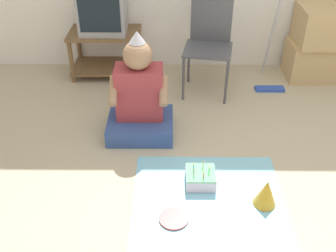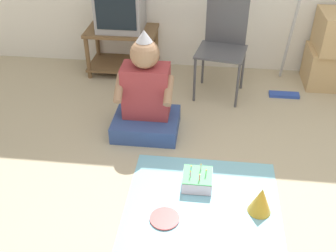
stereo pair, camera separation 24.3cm
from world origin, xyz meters
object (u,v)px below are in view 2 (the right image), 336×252
object	(u,v)px
party_hat_blue	(261,200)
folding_chair	(223,42)
dust_mop	(289,58)
birthday_cake	(197,180)
tv	(120,7)
paper_plate	(165,218)
person_seated	(146,99)

from	to	relation	value
party_hat_blue	folding_chair	bearing A→B (deg)	99.68
dust_mop	birthday_cake	size ratio (longest dim) A/B	5.90
tv	dust_mop	xyz separation A→B (m)	(1.63, -0.25, -0.33)
paper_plate	party_hat_blue	bearing A→B (deg)	13.05
folding_chair	paper_plate	bearing A→B (deg)	-100.94
tv	birthday_cake	distance (m)	2.00
birthday_cake	paper_plate	size ratio (longest dim) A/B	1.08
folding_chair	party_hat_blue	bearing A→B (deg)	-80.32
tv	party_hat_blue	bearing A→B (deg)	-55.75
birthday_cake	folding_chair	bearing A→B (deg)	84.07
tv	dust_mop	bearing A→B (deg)	-8.75
tv	folding_chair	distance (m)	1.07
folding_chair	birthday_cake	bearing A→B (deg)	-95.93
tv	birthday_cake	xyz separation A→B (m)	(0.87, -1.68, -0.63)
tv	paper_plate	xyz separation A→B (m)	(0.68, -2.02, -0.67)
paper_plate	folding_chair	bearing A→B (deg)	79.06
dust_mop	birthday_cake	bearing A→B (deg)	-117.94
birthday_cake	paper_plate	world-z (taller)	birthday_cake
folding_chair	birthday_cake	distance (m)	1.46
person_seated	party_hat_blue	xyz separation A→B (m)	(0.87, -0.83, -0.20)
birthday_cake	party_hat_blue	size ratio (longest dim) A/B	1.05
person_seated	party_hat_blue	bearing A→B (deg)	-43.80
birthday_cake	person_seated	bearing A→B (deg)	125.69
folding_chair	party_hat_blue	size ratio (longest dim) A/B	4.48
folding_chair	dust_mop	xyz separation A→B (m)	(0.62, 0.06, -0.16)
party_hat_blue	paper_plate	size ratio (longest dim) A/B	1.03
paper_plate	person_seated	bearing A→B (deg)	105.46
birthday_cake	tv	bearing A→B (deg)	117.30
birthday_cake	paper_plate	bearing A→B (deg)	-119.24
person_seated	birthday_cake	world-z (taller)	person_seated
folding_chair	paper_plate	distance (m)	1.81
party_hat_blue	paper_plate	distance (m)	0.62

